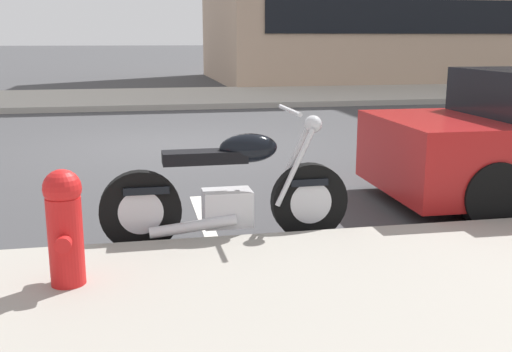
{
  "coord_description": "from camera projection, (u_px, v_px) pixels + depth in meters",
  "views": [
    {
      "loc": [
        -0.6,
        -9.64,
        1.69
      ],
      "look_at": [
        0.37,
        -4.76,
        0.56
      ],
      "focal_mm": 42.75,
      "sensor_mm": 36.0,
      "label": 1
    }
  ],
  "objects": [
    {
      "name": "parked_motorcycle",
      "position": [
        230.0,
        193.0,
        5.02
      ],
      "size": [
        2.07,
        0.62,
        1.13
      ],
      "rotation": [
        0.0,
        0.0,
        0.01
      ],
      "color": "black",
      "rests_on": "ground"
    },
    {
      "name": "parking_stall_stripe",
      "position": [
        207.0,
        226.0,
        5.56
      ],
      "size": [
        0.12,
        2.2,
        0.01
      ],
      "primitive_type": "cube",
      "color": "silver",
      "rests_on": "ground"
    },
    {
      "name": "fire_hydrant",
      "position": [
        65.0,
        224.0,
        3.84
      ],
      "size": [
        0.24,
        0.36,
        0.75
      ],
      "color": "red",
      "rests_on": "sidewalk_near_curb"
    },
    {
      "name": "ground_plane",
      "position": [
        175.0,
        146.0,
        9.7
      ],
      "size": [
        260.0,
        260.0,
        0.0
      ],
      "primitive_type": "plane",
      "color": "#3D3D3F"
    }
  ]
}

